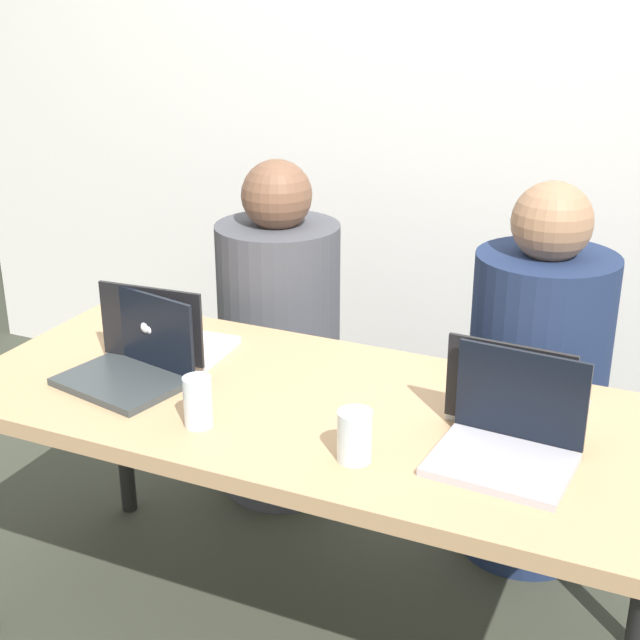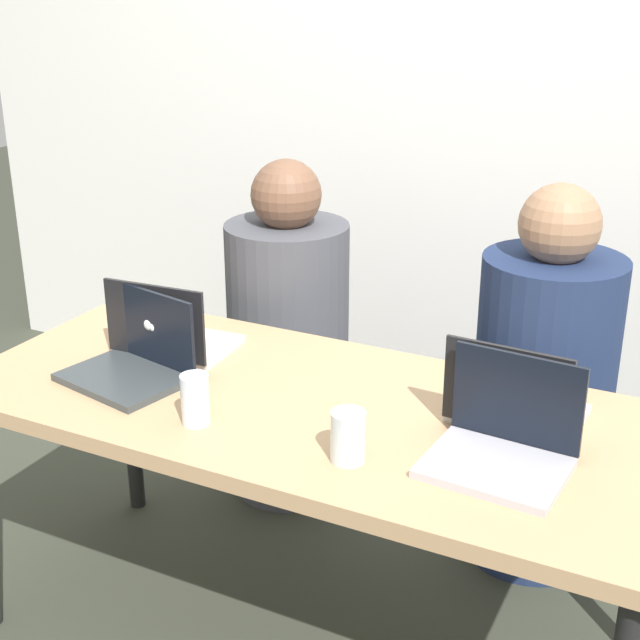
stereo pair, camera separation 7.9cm
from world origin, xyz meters
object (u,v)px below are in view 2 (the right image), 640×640
object	(u,v)px
laptop_front_right	(503,443)
water_glass_right	(348,440)
person_on_right	(542,400)
laptop_front_left	(133,360)
person_on_left	(288,350)
laptop_back_left	(171,337)
water_glass_left	(195,403)
laptop_back_right	(514,405)

from	to	relation	value
laptop_front_right	water_glass_right	bearing A→B (deg)	-151.82
person_on_right	laptop_front_left	xyz separation A→B (m)	(-0.87, -0.75, 0.25)
laptop_front_right	laptop_front_left	world-z (taller)	laptop_front_right
person_on_left	laptop_back_left	size ratio (longest dim) A/B	3.75
person_on_left	water_glass_left	world-z (taller)	person_on_left
person_on_left	person_on_right	bearing A→B (deg)	167.32
laptop_front_left	water_glass_left	xyz separation A→B (m)	(0.28, -0.13, 0.00)
laptop_back_right	water_glass_right	world-z (taller)	laptop_back_right
laptop_back_left	water_glass_left	size ratio (longest dim) A/B	2.56
laptop_front_right	person_on_left	bearing A→B (deg)	144.54
person_on_left	laptop_back_left	bearing A→B (deg)	74.31
laptop_back_left	water_glass_left	distance (m)	0.41
laptop_front_right	laptop_back_left	distance (m)	0.96
person_on_right	water_glass_right	bearing A→B (deg)	62.51
person_on_right	water_glass_right	distance (m)	0.94
water_glass_right	water_glass_left	bearing A→B (deg)	-179.14
person_on_right	laptop_back_left	world-z (taller)	person_on_right
laptop_back_right	water_glass_right	xyz separation A→B (m)	(-0.27, -0.31, 0.00)
laptop_front_right	laptop_back_left	size ratio (longest dim) A/B	0.98
person_on_left	water_glass_right	distance (m)	1.11
person_on_right	laptop_front_left	size ratio (longest dim) A/B	3.44
person_on_left	person_on_right	distance (m)	0.84
person_on_right	water_glass_left	size ratio (longest dim) A/B	9.67
laptop_back_left	laptop_front_right	bearing A→B (deg)	166.32
laptop_back_right	water_glass_left	xyz separation A→B (m)	(-0.64, -0.32, 0.00)
person_on_left	laptop_back_right	world-z (taller)	person_on_left
laptop_back_right	laptop_front_left	distance (m)	0.94
laptop_front_right	water_glass_left	xyz separation A→B (m)	(-0.67, -0.14, 0.00)
water_glass_left	laptop_back_right	bearing A→B (deg)	26.36
water_glass_left	water_glass_right	xyz separation A→B (m)	(0.38, 0.01, -0.00)
laptop_front_left	water_glass_left	distance (m)	0.31
laptop_front_left	water_glass_left	bearing A→B (deg)	-13.62
laptop_back_right	laptop_front_right	bearing A→B (deg)	100.75
person_on_right	laptop_front_left	distance (m)	1.18
water_glass_left	water_glass_right	size ratio (longest dim) A/B	1.06
laptop_back_left	laptop_front_left	size ratio (longest dim) A/B	0.91
person_on_left	water_glass_right	size ratio (longest dim) A/B	10.18
person_on_right	laptop_back_right	size ratio (longest dim) A/B	3.92
laptop_back_left	water_glass_right	bearing A→B (deg)	151.92
person_on_left	laptop_front_right	bearing A→B (deg)	127.96
person_on_left	person_on_right	size ratio (longest dim) A/B	0.99
person_on_left	laptop_front_right	distance (m)	1.21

